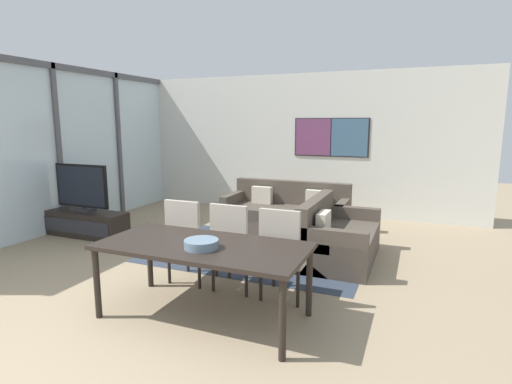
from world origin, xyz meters
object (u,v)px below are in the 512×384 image
sofa_main (287,215)px  sofa_side (335,240)px  dining_chair_centre (234,244)px  television (82,188)px  dining_chair_left (188,238)px  coffee_table (259,235)px  tv_console (84,223)px  dining_table (203,251)px  fruit_bowl (201,243)px  dining_chair_right (283,251)px

sofa_main → sofa_side: bearing=-47.5°
dining_chair_centre → television: bearing=162.3°
television → sofa_side: bearing=5.9°
television → dining_chair_left: size_ratio=1.04×
sofa_side → coffee_table: (-1.06, -0.14, -0.01)m
tv_console → sofa_main: (2.97, 1.58, 0.07)m
television → dining_table: (3.20, -1.69, -0.13)m
dining_chair_centre → fruit_bowl: 0.81m
sofa_side → dining_chair_centre: (-0.83, -1.44, 0.26)m
tv_console → sofa_side: sofa_side is taller
sofa_main → fruit_bowl: (0.29, -3.38, 0.49)m
sofa_main → dining_chair_centre: bearing=-84.9°
television → dining_chair_right: television is taller
tv_console → dining_table: 3.65m
dining_chair_centre → sofa_main: bearing=95.1°
dining_table → dining_chair_left: size_ratio=1.99×
dining_chair_right → fruit_bowl: (-0.52, -0.76, 0.23)m
dining_chair_left → tv_console: bearing=158.7°
sofa_side → tv_console: bearing=95.9°
dining_chair_left → dining_chair_right: bearing=-1.1°
sofa_side → dining_chair_centre: dining_chair_centre is taller
dining_table → dining_chair_left: bearing=130.9°
dining_chair_left → dining_chair_centre: (0.57, 0.00, 0.00)m
television → sofa_main: bearing=27.9°
sofa_main → dining_table: (0.23, -3.26, 0.38)m
tv_console → sofa_side: size_ratio=1.00×
dining_table → dining_chair_right: dining_chair_right is taller
tv_console → dining_chair_centre: size_ratio=1.53×
fruit_bowl → dining_chair_right: bearing=55.4°
dining_chair_left → sofa_side: bearing=45.7°
television → tv_console: bearing=-90.0°
television → dining_table: bearing=-27.8°
dining_table → fruit_bowl: fruit_bowl is taller
tv_console → coffee_table: bearing=5.4°
dining_table → dining_chair_centre: bearing=90.0°
tv_console → sofa_side: (4.04, 0.42, 0.07)m
tv_console → television: (-0.00, 0.00, 0.58)m
sofa_side → dining_table: 2.29m
television → sofa_side: 4.09m
television → dining_chair_right: (3.78, -1.05, -0.26)m
tv_console → television: size_ratio=1.46×
sofa_side → fruit_bowl: (-0.78, -2.22, 0.49)m
sofa_side → dining_chair_centre: bearing=150.0°
dining_table → fruit_bowl: bearing=-65.1°
dining_table → dining_chair_right: bearing=48.1°
sofa_main → dining_chair_right: bearing=-72.9°
dining_table → dining_chair_centre: size_ratio=1.99×
tv_console → dining_chair_left: dining_chair_left is taller
television → fruit_bowl: 3.72m
dining_chair_right → tv_console: bearing=164.5°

